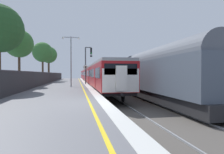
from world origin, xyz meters
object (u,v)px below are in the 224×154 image
(platform_lamp_mid, at_px, (71,57))
(background_tree_centre, at_px, (43,53))
(signal_gantry, at_px, (87,61))
(speed_limit_sign, at_px, (86,72))
(background_tree_back, at_px, (20,44))
(freight_train_adjacent_track, at_px, (135,73))
(background_tree_left, at_px, (48,55))
(commuter_train_at_platform, at_px, (90,75))

(platform_lamp_mid, distance_m, background_tree_centre, 17.48)
(background_tree_centre, bearing_deg, platform_lamp_mid, -70.78)
(signal_gantry, height_order, speed_limit_sign, signal_gantry)
(speed_limit_sign, xyz_separation_m, background_tree_back, (-8.14, -1.69, 3.40))
(freight_train_adjacent_track, distance_m, background_tree_left, 26.19)
(freight_train_adjacent_track, height_order, signal_gantry, signal_gantry)
(commuter_train_at_platform, xyz_separation_m, freight_train_adjacent_track, (4.00, -20.82, 0.33))
(commuter_train_at_platform, height_order, platform_lamp_mid, platform_lamp_mid)
(commuter_train_at_platform, xyz_separation_m, background_tree_back, (-9.98, -17.90, 3.88))
(background_tree_left, height_order, background_tree_back, background_tree_left)
(speed_limit_sign, height_order, background_tree_back, background_tree_back)
(commuter_train_at_platform, relative_size, platform_lamp_mid, 10.48)
(freight_train_adjacent_track, xyz_separation_m, background_tree_left, (-13.32, 22.18, 4.02))
(freight_train_adjacent_track, distance_m, signal_gantry, 8.85)
(freight_train_adjacent_track, height_order, background_tree_left, background_tree_left)
(signal_gantry, relative_size, platform_lamp_mid, 0.96)
(speed_limit_sign, bearing_deg, freight_train_adjacent_track, -38.24)
(commuter_train_at_platform, distance_m, freight_train_adjacent_track, 21.20)
(background_tree_centre, xyz_separation_m, background_tree_back, (-0.56, -13.58, -0.41))
(freight_train_adjacent_track, height_order, background_tree_centre, background_tree_centre)
(background_tree_back, bearing_deg, speed_limit_sign, 11.72)
(commuter_train_at_platform, distance_m, background_tree_left, 10.38)
(speed_limit_sign, height_order, background_tree_left, background_tree_left)
(signal_gantry, xyz_separation_m, platform_lamp_mid, (-2.22, -6.57, -0.03))
(speed_limit_sign, xyz_separation_m, platform_lamp_mid, (-1.87, -4.49, 1.66))
(speed_limit_sign, height_order, background_tree_centre, background_tree_centre)
(freight_train_adjacent_track, xyz_separation_m, background_tree_back, (-13.99, 2.92, 3.54))
(platform_lamp_mid, distance_m, background_tree_left, 22.87)
(signal_gantry, xyz_separation_m, speed_limit_sign, (-0.35, -2.08, -1.69))
(background_tree_left, xyz_separation_m, background_tree_centre, (-0.10, -5.68, -0.06))
(platform_lamp_mid, bearing_deg, signal_gantry, 71.33)
(signal_gantry, relative_size, background_tree_left, 0.73)
(speed_limit_sign, height_order, platform_lamp_mid, platform_lamp_mid)
(background_tree_back, bearing_deg, background_tree_left, 88.03)
(signal_gantry, relative_size, background_tree_centre, 0.73)
(freight_train_adjacent_track, height_order, platform_lamp_mid, platform_lamp_mid)
(platform_lamp_mid, xyz_separation_m, background_tree_centre, (-5.71, 16.38, 2.14))
(platform_lamp_mid, xyz_separation_m, background_tree_back, (-6.27, 2.80, 1.73))
(signal_gantry, bearing_deg, background_tree_left, 116.81)
(background_tree_left, height_order, background_tree_centre, same)
(speed_limit_sign, bearing_deg, signal_gantry, 80.35)
(background_tree_back, bearing_deg, freight_train_adjacent_track, -11.80)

